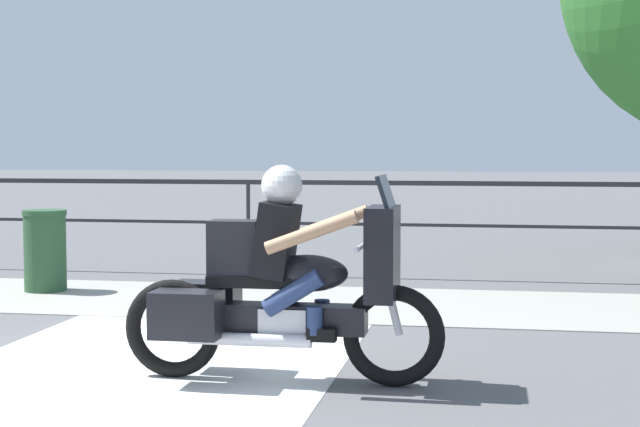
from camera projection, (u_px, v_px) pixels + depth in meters
name	position (u px, v px, depth m)	size (l,w,h in m)	color
ground_plane	(67.00, 370.00, 7.32)	(120.00, 120.00, 0.00)	#565659
sidewalk_band	(201.00, 299.00, 10.66)	(44.00, 2.40, 0.01)	#99968E
crosswalk_band	(130.00, 378.00, 7.03)	(2.90, 6.00, 0.01)	silver
fence_railing	(248.00, 200.00, 12.69)	(36.00, 0.05, 1.24)	#232326
motorcycle	(281.00, 286.00, 6.90)	(2.31, 0.76, 1.54)	black
trash_bin	(45.00, 251.00, 11.24)	(0.50, 0.50, 0.94)	#284C2D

